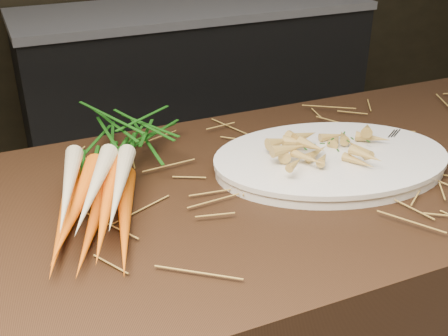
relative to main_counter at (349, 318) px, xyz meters
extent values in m
cube|color=black|center=(0.00, 0.00, 0.00)|extent=(2.40, 0.70, 0.90)
cube|color=black|center=(0.30, 1.88, -0.05)|extent=(1.80, 0.60, 0.80)
cube|color=#99999E|center=(0.30, 1.88, 0.37)|extent=(1.82, 0.62, 0.04)
cone|color=#C8610D|center=(-0.65, -0.01, 0.47)|extent=(0.13, 0.32, 0.04)
cone|color=#C8610D|center=(-0.60, -0.03, 0.47)|extent=(0.16, 0.31, 0.04)
cone|color=#C8610D|center=(-0.55, -0.05, 0.47)|extent=(0.12, 0.32, 0.04)
cone|color=#C8610D|center=(-0.62, -0.03, 0.50)|extent=(0.16, 0.31, 0.04)
cone|color=#C8610D|center=(-0.58, -0.05, 0.50)|extent=(0.14, 0.31, 0.04)
cone|color=beige|center=(-0.63, -0.01, 0.53)|extent=(0.10, 0.30, 0.05)
cone|color=beige|center=(-0.59, -0.03, 0.53)|extent=(0.14, 0.29, 0.05)
cone|color=beige|center=(-0.55, -0.04, 0.53)|extent=(0.13, 0.29, 0.05)
ellipsoid|color=#1E6115|center=(-0.50, 0.22, 0.51)|extent=(0.28, 0.32, 0.10)
cube|color=silver|center=(0.06, -0.06, 0.48)|extent=(0.16, 0.12, 0.00)
camera|label=1|loc=(-0.71, -0.85, 1.00)|focal=45.00mm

